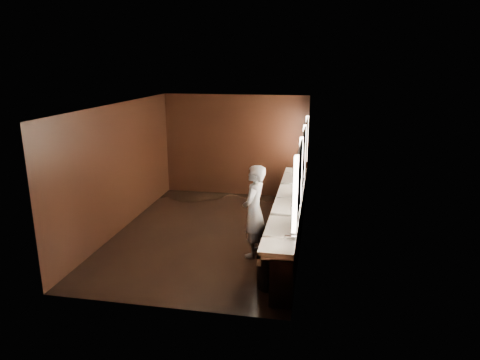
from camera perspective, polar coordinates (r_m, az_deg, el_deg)
floor at (r=9.52m, az=-4.12°, el=-7.08°), size 6.00×6.00×0.00m
ceiling at (r=8.84m, az=-4.47°, el=9.93°), size 4.00×6.00×0.02m
wall_back at (r=11.94m, az=-0.63°, el=4.62°), size 4.00×0.02×2.80m
wall_front at (r=6.36m, az=-11.17°, el=-5.52°), size 4.00×0.02×2.80m
wall_left at (r=9.77m, az=-15.71°, el=1.60°), size 0.02×6.00×2.80m
wall_right at (r=8.80m, az=8.42°, el=0.51°), size 0.02×6.00×2.80m
sink_counter at (r=9.08m, az=6.89°, el=-4.95°), size 0.55×5.40×1.01m
mirror_band at (r=8.71m, az=8.38°, el=2.74°), size 0.06×5.03×1.15m
person at (r=8.17m, az=1.88°, el=-4.17°), size 0.55×0.73×1.80m
trash_bin at (r=7.27m, az=3.95°, el=-11.87°), size 0.50×0.50×0.63m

